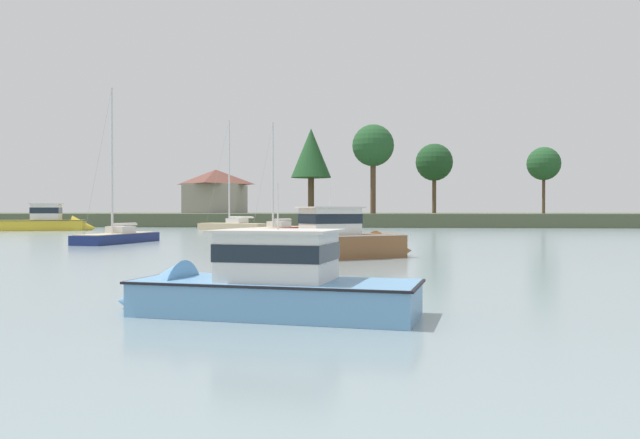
{
  "coord_description": "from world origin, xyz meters",
  "views": [
    {
      "loc": [
        11.84,
        -7.81,
        2.15
      ],
      "look_at": [
        7.3,
        42.55,
        1.47
      ],
      "focal_mm": 35.85,
      "sensor_mm": 36.0,
      "label": 1
    }
  ],
  "objects_px": {
    "sailboat_red": "(277,234)",
    "cruiser_wood": "(340,247)",
    "sailboat_sand": "(234,228)",
    "sailboat_navy": "(118,240)",
    "cruiser_skyblue": "(247,295)",
    "cruiser_yellow": "(52,225)"
  },
  "relations": [
    {
      "from": "sailboat_red",
      "to": "sailboat_navy",
      "type": "relative_size",
      "value": 0.92
    },
    {
      "from": "cruiser_yellow",
      "to": "cruiser_wood",
      "type": "relative_size",
      "value": 1.29
    },
    {
      "from": "sailboat_red",
      "to": "sailboat_navy",
      "type": "bearing_deg",
      "value": -130.7
    },
    {
      "from": "sailboat_red",
      "to": "sailboat_navy",
      "type": "height_order",
      "value": "sailboat_navy"
    },
    {
      "from": "sailboat_red",
      "to": "cruiser_wood",
      "type": "height_order",
      "value": "sailboat_red"
    },
    {
      "from": "sailboat_navy",
      "to": "cruiser_wood",
      "type": "height_order",
      "value": "sailboat_navy"
    },
    {
      "from": "sailboat_red",
      "to": "sailboat_sand",
      "type": "distance_m",
      "value": 19.36
    },
    {
      "from": "cruiser_yellow",
      "to": "sailboat_sand",
      "type": "distance_m",
      "value": 19.99
    },
    {
      "from": "sailboat_red",
      "to": "sailboat_sand",
      "type": "xyz_separation_m",
      "value": [
        -7.62,
        17.8,
        0.04
      ]
    },
    {
      "from": "sailboat_red",
      "to": "cruiser_wood",
      "type": "xyz_separation_m",
      "value": [
        6.56,
        -22.92,
        0.28
      ]
    },
    {
      "from": "sailboat_sand",
      "to": "sailboat_navy",
      "type": "bearing_deg",
      "value": -92.98
    },
    {
      "from": "cruiser_yellow",
      "to": "cruiser_skyblue",
      "type": "xyz_separation_m",
      "value": [
        32.98,
        -54.12,
        -0.25
      ]
    },
    {
      "from": "cruiser_wood",
      "to": "sailboat_sand",
      "type": "bearing_deg",
      "value": 109.19
    },
    {
      "from": "sailboat_red",
      "to": "cruiser_skyblue",
      "type": "height_order",
      "value": "sailboat_red"
    },
    {
      "from": "sailboat_navy",
      "to": "cruiser_wood",
      "type": "distance_m",
      "value": 19.94
    },
    {
      "from": "cruiser_skyblue",
      "to": "cruiser_wood",
      "type": "xyz_separation_m",
      "value": [
        1.03,
        15.84,
        0.1
      ]
    },
    {
      "from": "sailboat_navy",
      "to": "cruiser_skyblue",
      "type": "xyz_separation_m",
      "value": [
        14.62,
        -28.19,
        0.18
      ]
    },
    {
      "from": "sailboat_navy",
      "to": "sailboat_sand",
      "type": "distance_m",
      "value": 28.41
    },
    {
      "from": "cruiser_skyblue",
      "to": "sailboat_red",
      "type": "bearing_deg",
      "value": 98.11
    },
    {
      "from": "sailboat_red",
      "to": "cruiser_skyblue",
      "type": "distance_m",
      "value": 39.15
    },
    {
      "from": "cruiser_yellow",
      "to": "sailboat_navy",
      "type": "distance_m",
      "value": 31.78
    },
    {
      "from": "sailboat_sand",
      "to": "sailboat_red",
      "type": "bearing_deg",
      "value": -66.84
    }
  ]
}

